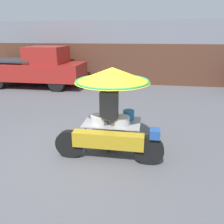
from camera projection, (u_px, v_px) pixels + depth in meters
The scene contains 5 objects.
ground_plane at pixel (89, 154), 4.93m from camera, with size 36.00×36.00×0.00m, color #56565B.
shopfront_building at pixel (127, 52), 12.30m from camera, with size 28.00×2.06×3.22m.
vendor_motorcycle_cart at pixel (112, 93), 4.66m from camera, with size 2.30×1.62×1.89m.
vendor_person at pixel (109, 114), 4.74m from camera, with size 0.38×0.22×1.62m.
pickup_truck at pixel (35, 68), 10.95m from camera, with size 5.12×1.89×2.00m.
Camera 1 is at (1.21, -4.19, 2.54)m, focal length 35.00 mm.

